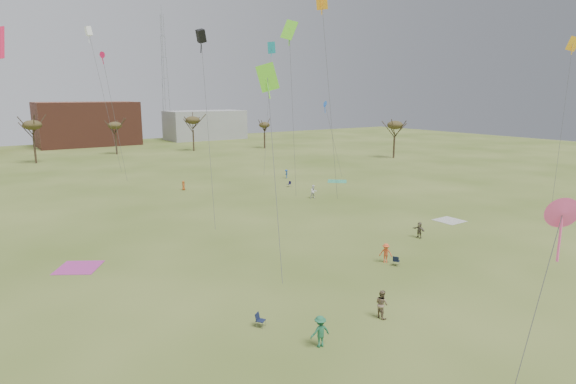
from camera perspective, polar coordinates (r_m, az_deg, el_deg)
ground at (r=35.51m, az=11.19°, el=-12.03°), size 260.00×260.00×0.00m
flyer_near_center at (r=28.10m, az=3.89°, el=-16.40°), size 1.28×0.83×1.87m
spectator_fore_b at (r=31.85m, az=11.21°, el=-13.07°), size 0.76×0.95×1.86m
spectator_fore_c at (r=49.37m, az=15.52°, el=-4.43°), size 0.50×1.50×1.61m
flyer_mid_b at (r=41.60m, az=11.69°, el=-7.21°), size 1.20×1.23×1.69m
spectator_mid_e at (r=65.42m, az=3.09°, el=0.04°), size 1.04×0.88×1.89m
flyer_far_b at (r=72.79m, az=-12.47°, el=0.78°), size 0.67×0.81×1.41m
flyer_far_c at (r=81.17m, az=-0.20°, el=2.20°), size 0.84×1.10×1.50m
blanket_cream at (r=57.12m, az=18.86°, el=-3.28°), size 2.86×2.86×0.03m
blanket_plum at (r=43.51m, az=-23.89°, el=-8.33°), size 4.50×4.50×0.03m
blanket_olive at (r=78.71m, az=5.94°, el=1.28°), size 4.34×4.34×0.03m
camp_chair_left at (r=30.49m, az=-3.33°, el=-15.44°), size 0.72×0.73×0.87m
camp_chair_center at (r=41.26m, az=12.89°, el=-8.29°), size 0.72×0.70×0.87m
camp_chair_right at (r=73.64m, az=0.11°, el=0.83°), size 0.61×0.57×0.87m
kites_aloft at (r=60.04m, az=-11.39°, el=16.25°), size 58.65×73.20×24.52m
tree_line at (r=104.01m, az=-22.82°, el=6.91°), size 117.44×49.32×8.91m
building_brick at (r=145.62m, az=-23.04°, el=7.58°), size 26.00×16.00×12.00m
building_grey at (r=154.54m, az=-9.94°, el=7.95°), size 24.00×12.00×9.00m
radio_tower at (r=157.04m, az=-14.63°, el=13.19°), size 1.51×1.72×41.00m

